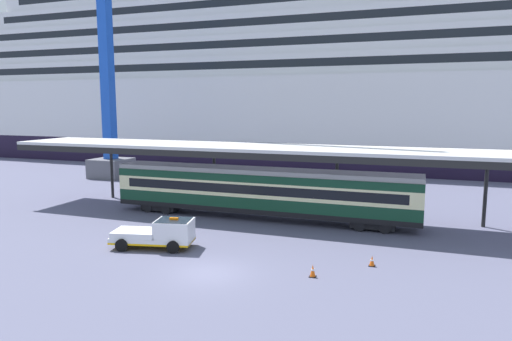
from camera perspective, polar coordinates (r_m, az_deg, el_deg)
The scene contains 8 objects.
ground_plane at distance 25.82m, azimuth -5.75°, elevation -12.59°, with size 400.00×400.00×0.00m, color #565670.
cruise_ship at distance 76.73m, azimuth 17.95°, elevation 10.58°, with size 173.70×31.78×38.90m.
platform_canopy at distance 36.71m, azimuth 0.75°, elevation 2.72°, with size 44.61×6.37×5.88m.
train_carriage at distance 36.81m, azimuth 0.54°, elevation -2.53°, with size 24.83×2.81×4.11m.
service_truck at distance 30.31m, azimuth -11.85°, elevation -7.61°, with size 5.52×3.12×2.02m.
traffic_cone_near at distance 27.44m, azimuth 14.25°, elevation -10.87°, with size 0.36×0.36×0.61m.
traffic_cone_mid at distance 25.22m, azimuth 7.08°, elevation -12.30°, with size 0.36×0.36×0.69m.
dockside_crane at distance 61.03m, azimuth -17.85°, elevation 16.53°, with size 15.22×4.40×56.36m.
Camera 1 is at (10.42, -21.80, 9.10)m, focal length 32.11 mm.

